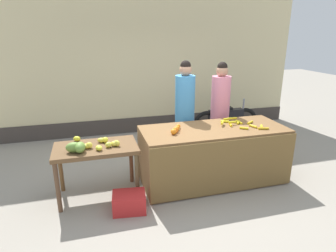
% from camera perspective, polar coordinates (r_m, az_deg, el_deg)
% --- Properties ---
extents(ground_plane, '(24.00, 24.00, 0.00)m').
position_cam_1_polar(ground_plane, '(4.77, 3.04, -11.14)').
color(ground_plane, gray).
extents(market_wall_back, '(7.37, 0.23, 3.47)m').
position_cam_1_polar(market_wall_back, '(6.90, -4.31, 12.87)').
color(market_wall_back, beige).
rests_on(market_wall_back, ground).
extents(fruit_stall_counter, '(2.27, 0.95, 0.89)m').
position_cam_1_polar(fruit_stall_counter, '(4.73, 8.83, -5.61)').
color(fruit_stall_counter, brown).
rests_on(fruit_stall_counter, ground).
extents(side_table_wooden, '(1.16, 0.67, 0.79)m').
position_cam_1_polar(side_table_wooden, '(4.27, -13.93, -5.15)').
color(side_table_wooden, brown).
rests_on(side_table_wooden, ground).
extents(banana_bunch_pile, '(0.66, 0.59, 0.07)m').
position_cam_1_polar(banana_bunch_pile, '(4.81, 13.94, 0.51)').
color(banana_bunch_pile, gold).
rests_on(banana_bunch_pile, fruit_stall_counter).
extents(orange_pile, '(0.23, 0.33, 0.09)m').
position_cam_1_polar(orange_pile, '(4.34, 1.54, -0.67)').
color(orange_pile, orange).
rests_on(orange_pile, fruit_stall_counter).
extents(mango_papaya_pile, '(0.74, 0.62, 0.14)m').
position_cam_1_polar(mango_papaya_pile, '(4.13, -15.77, -3.73)').
color(mango_papaya_pile, yellow).
rests_on(mango_papaya_pile, side_table_wooden).
extents(vendor_woman_blue_shirt, '(0.34, 0.34, 1.87)m').
position_cam_1_polar(vendor_woman_blue_shirt, '(5.11, 3.30, 2.36)').
color(vendor_woman_blue_shirt, '#33333D').
rests_on(vendor_woman_blue_shirt, ground).
extents(vendor_woman_pink_shirt, '(0.34, 0.34, 1.82)m').
position_cam_1_polar(vendor_woman_pink_shirt, '(5.42, 10.14, 2.75)').
color(vendor_woman_pink_shirt, '#33333D').
rests_on(vendor_woman_pink_shirt, ground).
extents(parked_motorcycle, '(1.60, 0.18, 0.88)m').
position_cam_1_polar(parked_motorcycle, '(6.75, 11.24, 1.17)').
color(parked_motorcycle, black).
rests_on(parked_motorcycle, ground).
extents(produce_crate, '(0.48, 0.37, 0.26)m').
position_cam_1_polar(produce_crate, '(4.09, -7.63, -14.61)').
color(produce_crate, red).
rests_on(produce_crate, ground).
extents(produce_sack, '(0.39, 0.34, 0.46)m').
position_cam_1_polar(produce_sack, '(5.10, -4.43, -6.29)').
color(produce_sack, tan).
rests_on(produce_sack, ground).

